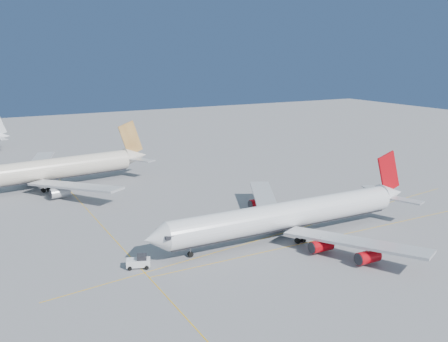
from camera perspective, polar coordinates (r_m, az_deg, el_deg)
ground at (r=124.14m, az=6.76°, el=-5.75°), size 500.00×500.00×0.00m
taxiway_lines at (r=121.88m, az=-0.67°, el=-6.01°), size 118.86×140.00×0.02m
airliner_virgin at (r=113.06m, az=7.73°, el=-4.96°), size 68.81×61.98×17.01m
airliner_etihad at (r=161.00m, az=-20.12°, el=0.05°), size 71.10×65.23×18.56m
pushback_tug at (r=99.09m, az=-9.68°, el=-10.18°), size 5.06×4.04×2.55m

